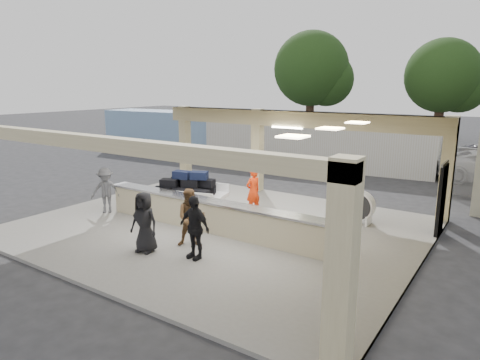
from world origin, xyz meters
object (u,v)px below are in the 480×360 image
Objects in this scene: drum_fan at (359,206)px; container_blue at (176,132)px; baggage_counter at (209,215)px; passenger_a at (191,218)px; passenger_d at (144,222)px; passenger_c at (106,190)px; passenger_b at (194,227)px; container_white at (315,142)px; luggage_cart at (187,190)px; baggage_handler at (253,191)px.

container_blue is at bearing 156.23° from drum_fan.
baggage_counter is 1.38m from passenger_a.
drum_fan is 6.87m from passenger_d.
passenger_a reaches higher than passenger_c.
passenger_c is at bearing 132.67° from passenger_a.
passenger_b is 0.13× the size of container_white.
luggage_cart is 0.22× the size of container_white.
baggage_counter is 2.15m from luggage_cart.
container_blue reaches higher than passenger_a.
passenger_a is (2.20, -2.38, 0.02)m from luggage_cart.
passenger_c is at bearing -149.67° from drum_fan.
drum_fan is 5.60m from passenger_a.
passenger_c is (-4.19, -0.50, 0.31)m from baggage_counter.
container_white reaches higher than passenger_d.
drum_fan is 0.65× the size of passenger_d.
container_white reaches higher than drum_fan.
passenger_a is at bearing -49.75° from container_blue.
passenger_c is 0.15× the size of container_blue.
luggage_cart is 1.74× the size of passenger_a.
container_white is (-2.35, 13.51, 0.47)m from passenger_a.
passenger_d is at bearing -163.54° from passenger_a.
container_blue reaches higher than baggage_counter.
container_blue is at bearing 121.36° from passenger_d.
passenger_a is (0.21, -3.58, 0.02)m from baggage_handler.
baggage_handler is 0.13× the size of container_white.
baggage_counter is at bearing -133.29° from drum_fan.
luggage_cart is at bearing 149.14° from baggage_counter.
passenger_d is (-3.99, -5.59, 0.25)m from drum_fan.
baggage_counter is 2.20m from passenger_b.
baggage_counter is at bearing -45.85° from luggage_cart.
drum_fan is at bearing -63.87° from container_white.
passenger_d is 18.11m from container_blue.
passenger_d is at bearing 12.61° from baggage_handler.
container_blue is at bearing 177.45° from container_white.
passenger_b is 1.05× the size of passenger_c.
passenger_b reaches higher than passenger_d.
baggage_handler is 1.00× the size of passenger_c.
passenger_c is (-7.80, -3.77, 0.22)m from drum_fan.
container_white is (-1.99, 12.22, 0.80)m from baggage_counter.
passenger_b reaches higher than drum_fan.
luggage_cart is at bearing -95.07° from container_white.
passenger_a is at bearing 22.67° from baggage_handler.
baggage_counter is 2.32m from baggage_handler.
passenger_b is (2.84, -3.02, 0.04)m from luggage_cart.
drum_fan is 0.64× the size of passenger_b.
baggage_handler is at bearing 16.09° from luggage_cart.
passenger_a is at bearing -74.18° from baggage_counter.
passenger_a is at bearing 45.79° from passenger_d.
container_blue is at bearing 138.41° from passenger_b.
container_white reaches higher than passenger_a.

